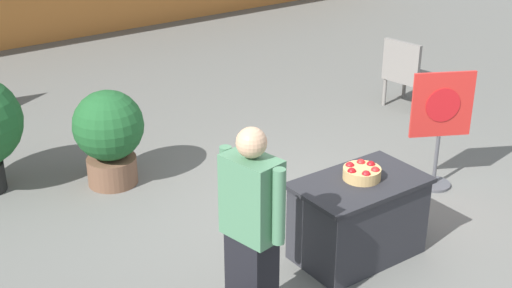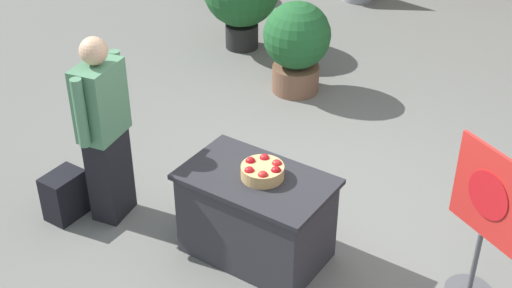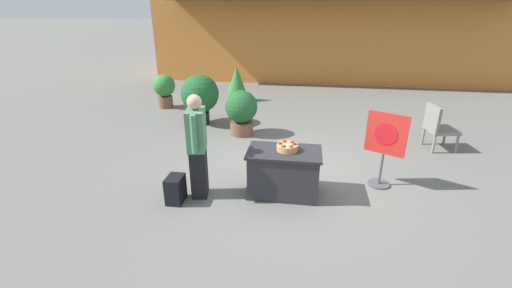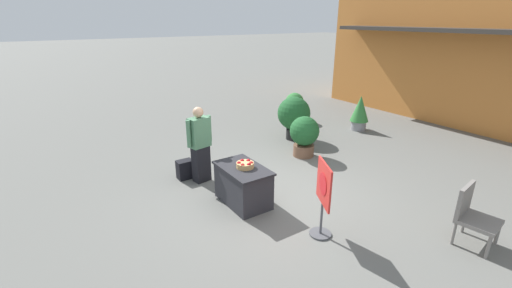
{
  "view_description": "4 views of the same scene",
  "coord_description": "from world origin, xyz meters",
  "px_view_note": "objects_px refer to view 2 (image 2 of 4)",
  "views": [
    {
      "loc": [
        -4.01,
        -4.52,
        3.54
      ],
      "look_at": [
        -0.73,
        0.08,
        0.98
      ],
      "focal_mm": 50.0,
      "sensor_mm": 36.0,
      "label": 1
    },
    {
      "loc": [
        2.29,
        -4.26,
        3.84
      ],
      "look_at": [
        -0.39,
        -0.26,
        0.75
      ],
      "focal_mm": 50.0,
      "sensor_mm": 36.0,
      "label": 2
    },
    {
      "loc": [
        0.14,
        -5.48,
        2.86
      ],
      "look_at": [
        -0.7,
        0.12,
        0.52
      ],
      "focal_mm": 24.0,
      "sensor_mm": 36.0,
      "label": 3
    },
    {
      "loc": [
        4.81,
        -3.64,
        3.34
      ],
      "look_at": [
        -0.65,
        0.0,
        0.91
      ],
      "focal_mm": 24.0,
      "sensor_mm": 36.0,
      "label": 4
    }
  ],
  "objects_px": {
    "display_table": "(256,216)",
    "apple_basket": "(263,171)",
    "poster_board": "(484,219)",
    "person_visitor": "(104,130)",
    "backpack": "(65,195)",
    "potted_plant_far_left": "(297,43)"
  },
  "relations": [
    {
      "from": "backpack",
      "to": "potted_plant_far_left",
      "type": "height_order",
      "value": "potted_plant_far_left"
    },
    {
      "from": "apple_basket",
      "to": "backpack",
      "type": "distance_m",
      "value": 1.84
    },
    {
      "from": "display_table",
      "to": "backpack",
      "type": "xyz_separation_m",
      "value": [
        -1.62,
        -0.5,
        -0.16
      ]
    },
    {
      "from": "display_table",
      "to": "poster_board",
      "type": "height_order",
      "value": "poster_board"
    },
    {
      "from": "potted_plant_far_left",
      "to": "apple_basket",
      "type": "bearing_deg",
      "value": -64.31
    },
    {
      "from": "apple_basket",
      "to": "person_visitor",
      "type": "height_order",
      "value": "person_visitor"
    },
    {
      "from": "poster_board",
      "to": "backpack",
      "type": "bearing_deg",
      "value": -45.12
    },
    {
      "from": "display_table",
      "to": "potted_plant_far_left",
      "type": "bearing_deg",
      "value": 114.73
    },
    {
      "from": "person_visitor",
      "to": "potted_plant_far_left",
      "type": "bearing_deg",
      "value": 76.39
    },
    {
      "from": "person_visitor",
      "to": "backpack",
      "type": "height_order",
      "value": "person_visitor"
    },
    {
      "from": "backpack",
      "to": "potted_plant_far_left",
      "type": "relative_size",
      "value": 0.4
    },
    {
      "from": "apple_basket",
      "to": "potted_plant_far_left",
      "type": "distance_m",
      "value": 2.8
    },
    {
      "from": "person_visitor",
      "to": "backpack",
      "type": "xyz_separation_m",
      "value": [
        -0.31,
        -0.25,
        -0.63
      ]
    },
    {
      "from": "apple_basket",
      "to": "backpack",
      "type": "bearing_deg",
      "value": -162.29
    },
    {
      "from": "person_visitor",
      "to": "potted_plant_far_left",
      "type": "xyz_separation_m",
      "value": [
        0.14,
        2.79,
        -0.26
      ]
    },
    {
      "from": "poster_board",
      "to": "potted_plant_far_left",
      "type": "relative_size",
      "value": 1.22
    },
    {
      "from": "display_table",
      "to": "apple_basket",
      "type": "bearing_deg",
      "value": 35.64
    },
    {
      "from": "person_visitor",
      "to": "potted_plant_far_left",
      "type": "height_order",
      "value": "person_visitor"
    },
    {
      "from": "poster_board",
      "to": "potted_plant_far_left",
      "type": "height_order",
      "value": "poster_board"
    },
    {
      "from": "person_visitor",
      "to": "backpack",
      "type": "bearing_deg",
      "value": -151.31
    },
    {
      "from": "apple_basket",
      "to": "poster_board",
      "type": "height_order",
      "value": "poster_board"
    },
    {
      "from": "apple_basket",
      "to": "poster_board",
      "type": "distance_m",
      "value": 1.62
    }
  ]
}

